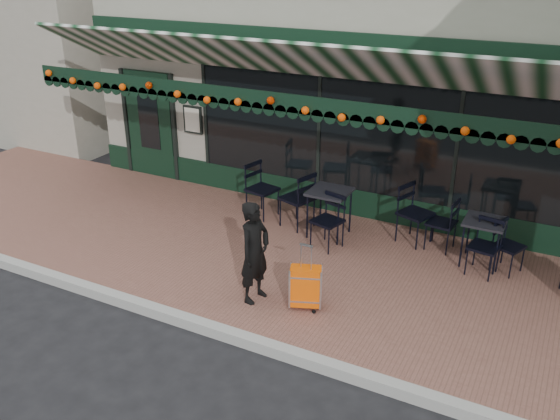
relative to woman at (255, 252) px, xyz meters
The scene contains 16 objects.
ground 1.23m from the woman, 56.24° to the right, with size 80.00×80.00×0.00m, color black.
sidewalk 1.58m from the woman, 69.32° to the left, with size 18.00×4.00×0.15m, color brown.
curb 1.23m from the woman, 58.96° to the right, with size 18.00×0.16×0.15m, color #9E9E99.
restaurant_building 7.27m from the woman, 86.12° to the left, with size 12.00×9.60×4.50m.
neighbor_building_left 14.56m from the woman, 149.82° to the left, with size 12.00×8.00×4.80m, color gray.
woman is the anchor object (origin of this frame).
suitcase 0.82m from the woman, ahead, with size 0.47×0.36×0.94m.
cafe_table_a 3.54m from the woman, 43.58° to the left, with size 0.59×0.59×0.73m.
cafe_table_b 2.30m from the woman, 87.12° to the left, with size 0.65×0.65×0.81m.
chair_a_left 3.28m from the woman, 54.61° to the left, with size 0.44×0.44×0.87m, color black, non-canonical shape.
chair_a_right 3.82m from the woman, 39.01° to the left, with size 0.40×0.40×0.80m, color black, non-canonical shape.
chair_a_front 3.41m from the woman, 39.06° to the left, with size 0.43×0.43×0.86m, color black, non-canonical shape.
chair_b_left 2.44m from the woman, 102.16° to the left, with size 0.51×0.51×1.01m, color black, non-canonical shape.
chair_b_right 3.08m from the woman, 61.64° to the left, with size 0.49×0.49×0.99m, color black, non-canonical shape.
chair_b_front 1.91m from the woman, 82.02° to the left, with size 0.45×0.45×0.90m, color black, non-canonical shape.
chair_solo 2.79m from the woman, 116.86° to the left, with size 0.49×0.49×0.99m, color black, non-canonical shape.
Camera 1 is at (3.03, -5.34, 4.61)m, focal length 38.00 mm.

